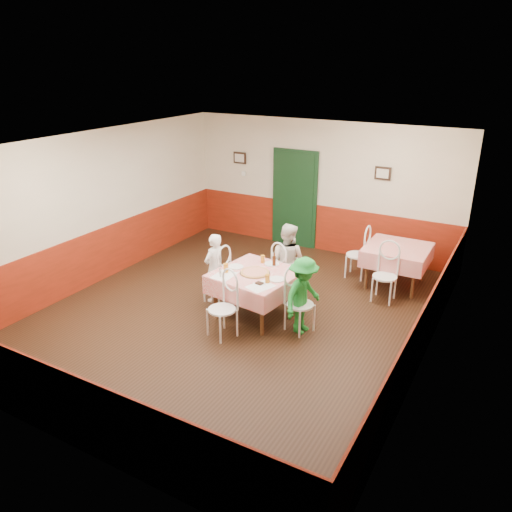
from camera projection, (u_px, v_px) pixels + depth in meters
The scene contains 39 objects.
floor at pixel (237, 314), 8.33m from camera, with size 7.00×7.00×0.00m, color black.
ceiling at pixel (234, 144), 7.29m from camera, with size 7.00×7.00×0.00m, color white.
back_wall at pixel (321, 187), 10.64m from camera, with size 6.00×0.10×2.80m, color beige.
front_wall at pixel (53, 336), 4.98m from camera, with size 6.00×0.10×2.80m, color beige.
left_wall at pixel (97, 208), 9.18m from camera, with size 0.10×7.00×2.80m, color beige.
right_wall at pixel (433, 272), 6.45m from camera, with size 0.10×7.00×2.80m, color beige.
wainscot_back at pixel (319, 227), 10.97m from camera, with size 6.00×0.03×1.00m, color maroon.
wainscot_front at pixel (67, 408), 5.33m from camera, with size 6.00×0.03×1.00m, color maroon.
wainscot_left at pixel (103, 254), 9.51m from camera, with size 0.03×7.00×1.00m, color maroon.
wainscot_right at pixel (423, 333), 6.79m from camera, with size 0.03×7.00×1.00m, color maroon.
door at pixel (294, 200), 11.01m from camera, with size 0.96×0.06×2.10m, color black.
picture_left at pixel (240, 158), 11.35m from camera, with size 0.32×0.03×0.26m, color black.
picture_right at pixel (383, 173), 9.85m from camera, with size 0.32×0.03×0.26m, color black.
thermostat at pixel (244, 174), 11.43m from camera, with size 0.10×0.03×0.10m, color white.
main_table at pixel (256, 294), 8.17m from camera, with size 1.22×1.22×0.77m, color red.
second_table at pixel (396, 266), 9.26m from camera, with size 1.12×1.12×0.77m, color red.
chair_left at pixel (217, 277), 8.62m from camera, with size 0.42×0.42×0.90m, color white, non-canonical shape.
chair_right at pixel (300, 305), 7.66m from camera, with size 0.42×0.42×0.90m, color white, non-canonical shape.
chair_far at pixel (285, 273), 8.77m from camera, with size 0.42×0.42×0.90m, color white, non-canonical shape.
chair_near at pixel (222, 310), 7.51m from camera, with size 0.42×0.42×0.90m, color white, non-canonical shape.
chair_second_a at pixel (357, 255), 9.58m from camera, with size 0.42×0.42×0.90m, color white, non-canonical shape.
chair_second_b at pixel (385, 277), 8.63m from camera, with size 0.42×0.42×0.90m, color white, non-canonical shape.
pizza at pixel (255, 272), 8.00m from camera, with size 0.46×0.46×0.03m, color #B74723.
plate_left at pixel (236, 267), 8.23m from camera, with size 0.25×0.25×0.01m, color white.
plate_right at pixel (277, 279), 7.77m from camera, with size 0.25×0.25×0.01m, color white.
plate_far at pixel (272, 264), 8.35m from camera, with size 0.25×0.25×0.01m, color white.
glass_a at pixel (226, 268), 8.01m from camera, with size 0.08×0.08×0.15m, color #BF7219.
glass_b at pixel (267, 279), 7.65m from camera, with size 0.07×0.07×0.13m, color #BF7219.
glass_c at pixel (263, 259), 8.39m from camera, with size 0.07×0.07×0.13m, color #BF7219.
beer_bottle at pixel (274, 260), 8.24m from camera, with size 0.06×0.06×0.21m, color #381C0A.
shaker_a at pixel (220, 272), 7.95m from camera, with size 0.04×0.04×0.09m, color silver.
shaker_b at pixel (221, 274), 7.86m from camera, with size 0.04×0.04×0.09m, color silver.
shaker_c at pixel (220, 271), 7.97m from camera, with size 0.04×0.04×0.09m, color #B23319.
menu_left at pixel (224, 275), 7.92m from camera, with size 0.30×0.40×0.00m, color white.
menu_right at pixel (261, 286), 7.54m from camera, with size 0.30×0.40×0.00m, color white.
wallet at pixel (259, 283), 7.62m from camera, with size 0.11×0.09×0.02m, color black.
diner_left at pixel (214, 268), 8.58m from camera, with size 0.45×0.29×1.23m, color gray.
diner_far at pixel (287, 261), 8.72m from camera, with size 0.66×0.51×1.35m, color gray.
diner_right at pixel (303, 296), 7.57m from camera, with size 0.80×0.46×1.24m, color gray.
Camera 1 is at (3.89, -6.27, 4.00)m, focal length 35.00 mm.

